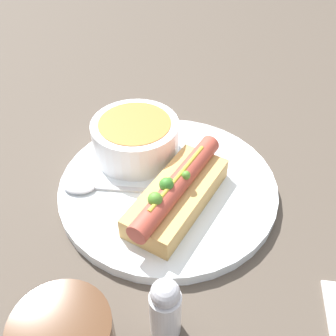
{
  "coord_description": "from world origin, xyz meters",
  "views": [
    {
      "loc": [
        -0.19,
        -0.31,
        0.38
      ],
      "look_at": [
        0.0,
        0.0,
        0.04
      ],
      "focal_mm": 42.0,
      "sensor_mm": 36.0,
      "label": 1
    }
  ],
  "objects_px": {
    "hot_dog": "(177,193)",
    "salt_shaker": "(165,308)",
    "soup_bowl": "(136,137)",
    "spoon": "(96,187)"
  },
  "relations": [
    {
      "from": "hot_dog",
      "to": "spoon",
      "type": "xyz_separation_m",
      "value": [
        -0.07,
        0.08,
        -0.02
      ]
    },
    {
      "from": "spoon",
      "to": "salt_shaker",
      "type": "distance_m",
      "value": 0.2
    },
    {
      "from": "soup_bowl",
      "to": "spoon",
      "type": "height_order",
      "value": "soup_bowl"
    },
    {
      "from": "soup_bowl",
      "to": "spoon",
      "type": "bearing_deg",
      "value": -153.85
    },
    {
      "from": "soup_bowl",
      "to": "salt_shaker",
      "type": "distance_m",
      "value": 0.25
    },
    {
      "from": "salt_shaker",
      "to": "spoon",
      "type": "bearing_deg",
      "value": 85.77
    },
    {
      "from": "hot_dog",
      "to": "salt_shaker",
      "type": "bearing_deg",
      "value": -154.55
    },
    {
      "from": "spoon",
      "to": "soup_bowl",
      "type": "bearing_deg",
      "value": -117.33
    },
    {
      "from": "spoon",
      "to": "salt_shaker",
      "type": "height_order",
      "value": "salt_shaker"
    },
    {
      "from": "hot_dog",
      "to": "spoon",
      "type": "height_order",
      "value": "hot_dog"
    }
  ]
}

